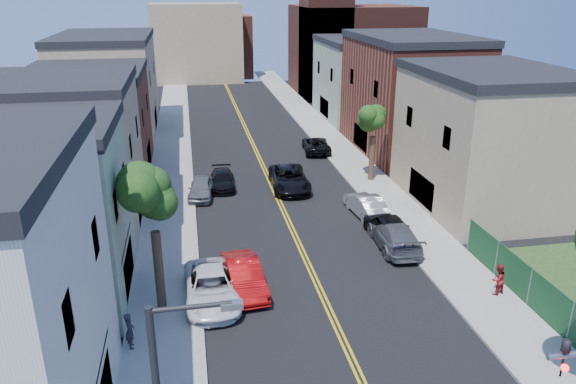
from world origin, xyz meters
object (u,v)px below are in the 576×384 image
white_pickup (211,287)px  silver_car_right (366,205)px  grey_car_right (394,235)px  pedestrian_right (498,279)px  black_car_right (388,227)px  dark_car_right_far (316,145)px  grey_car_left (201,188)px  pedestrian_left (130,331)px  red_sedan (244,276)px  black_suv_lane (289,178)px  black_car_left (223,180)px

white_pickup → silver_car_right: bearing=38.8°
grey_car_right → pedestrian_right: pedestrian_right is taller
black_car_right → dark_car_right_far: bearing=-89.1°
grey_car_left → pedestrian_left: 18.20m
red_sedan → pedestrian_left: (-5.30, -4.13, 0.19)m
black_car_right → black_suv_lane: bearing=-66.0°
white_pickup → grey_car_right: size_ratio=1.02×
grey_car_left → white_pickup: bearing=-82.8°
white_pickup → silver_car_right: (10.84, 9.07, -0.02)m
black_car_left → pedestrian_left: (-5.30, -19.62, 0.34)m
black_car_left → black_car_right: 14.53m
pedestrian_left → pedestrian_right: (17.65, 1.18, -0.01)m
dark_car_right_far → pedestrian_left: (-14.60, -27.79, 0.28)m
grey_car_right → black_car_right: (0.00, 1.06, 0.06)m
grey_car_left → black_car_left: bearing=53.6°
white_pickup → black_suv_lane: bearing=65.0°
black_car_left → pedestrian_right: 22.20m
grey_car_left → pedestrian_right: size_ratio=2.59×
black_car_right → silver_car_right: bearing=-86.8°
black_car_right → pedestrian_right: (3.05, -7.28, 0.12)m
white_pickup → grey_car_right: (11.00, 4.08, 0.02)m
grey_car_right → black_suv_lane: size_ratio=0.92×
pedestrian_left → pedestrian_right: pedestrian_left is taller
black_car_left → black_car_right: (9.30, -11.16, 0.21)m
grey_car_left → black_car_left: (1.70, 1.78, -0.09)m
white_pickup → pedestrian_right: bearing=-9.8°
dark_car_right_far → pedestrian_right: size_ratio=3.06×
red_sedan → pedestrian_right: (12.35, -2.95, 0.18)m
black_car_left → dark_car_right_far: bearing=43.1°
grey_car_left → black_car_right: black_car_right is taller
silver_car_right → pedestrian_right: size_ratio=2.78×
red_sedan → black_car_left: red_sedan is taller
grey_car_right → black_suv_lane: 11.88m
black_car_right → black_suv_lane: 10.90m
black_car_left → pedestrian_right: (12.35, -18.44, 0.33)m
pedestrian_right → grey_car_left: bearing=-66.6°
pedestrian_right → white_pickup: bearing=-25.4°
grey_car_right → pedestrian_left: size_ratio=3.27×
red_sedan → grey_car_right: 9.86m
black_suv_lane → pedestrian_left: size_ratio=3.56×
black_suv_lane → pedestrian_left: pedestrian_left is taller
red_sedan → pedestrian_left: size_ratio=2.90×
grey_car_left → dark_car_right_far: 14.83m
red_sedan → pedestrian_right: bearing=-19.2°
silver_car_right → dark_car_right_far: 15.40m
grey_car_left → silver_car_right: 12.13m
black_suv_lane → silver_car_right: bearing=-53.6°
red_sedan → white_pickup: bearing=-160.4°
black_suv_lane → pedestrian_left: bearing=-116.9°
grey_car_left → black_suv_lane: 6.75m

